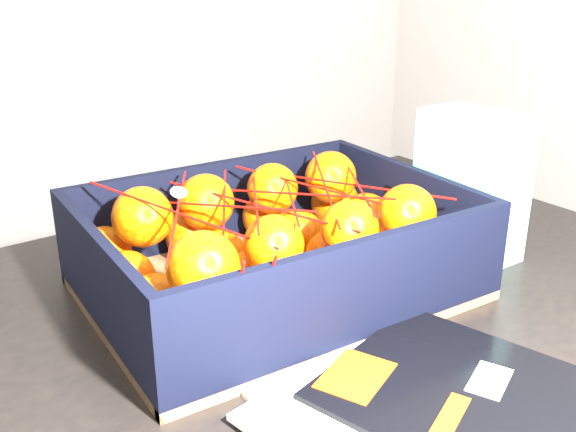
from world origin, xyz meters
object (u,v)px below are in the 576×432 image
produce_crate (275,263)px  retail_carton (471,185)px  table (274,393)px  magazine_stack (447,426)px

produce_crate → retail_carton: (0.28, -0.04, 0.06)m
table → retail_carton: (0.33, 0.02, 0.20)m
magazine_stack → retail_carton: retail_carton is taller
table → produce_crate: (0.04, 0.06, 0.14)m
table → magazine_stack: (0.03, -0.25, 0.11)m
table → retail_carton: retail_carton is taller
produce_crate → retail_carton: size_ratio=2.20×
produce_crate → magazine_stack: bearing=-92.3°
table → produce_crate: size_ratio=2.85×
magazine_stack → produce_crate: 0.31m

